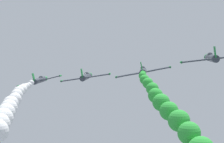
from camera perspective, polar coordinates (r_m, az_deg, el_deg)
name	(u,v)px	position (r m, az deg, el deg)	size (l,w,h in m)	color
airplane_lead	(40,80)	(101.95, -8.56, -1.02)	(9.36, 10.35, 3.17)	#333842
smoke_trail_lead	(6,113)	(76.68, -12.38, -4.84)	(3.81, 27.59, 7.24)	white
airplane_left_inner	(86,77)	(91.52, -3.11, -0.61)	(9.50, 10.35, 2.76)	#333842
airplane_right_inner	(143,71)	(82.13, 3.69, 0.04)	(9.46, 10.35, 2.92)	#333842
smoke_trail_right_inner	(193,139)	(54.26, 9.57, -7.90)	(11.28, 30.54, 11.38)	green
airplane_left_outer	(212,58)	(73.75, 11.71, 1.59)	(9.54, 10.35, 2.59)	#333842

